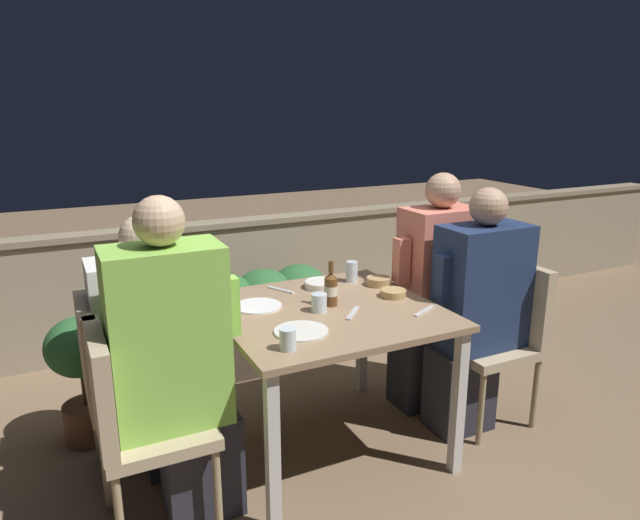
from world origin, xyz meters
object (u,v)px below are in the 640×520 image
Objects in this scene: beer_bottle at (331,289)px; person_white_polo at (159,349)px; person_navy_jumper at (476,312)px; chair_right_far at (459,310)px; person_green_blouse at (177,366)px; person_coral_top at (433,292)px; chair_right_near at (503,327)px; chair_left_near at (130,413)px; chair_left_far at (115,374)px; potted_plant at (82,366)px.

person_white_polo is at bearing 168.71° from beer_bottle.
chair_right_far is (0.15, 0.30, -0.12)m from person_navy_jumper.
person_green_blouse is at bearing -178.46° from person_navy_jumper.
person_green_blouse reaches higher than person_coral_top.
chair_right_near is at bearing -51.63° from person_coral_top.
person_navy_jumper is at bearing -81.67° from person_coral_top.
person_white_polo reaches higher than chair_left_near.
person_white_polo is at bearing 179.15° from chair_right_far.
person_navy_jumper is at bearing -12.00° from person_white_polo.
person_coral_top reaches higher than chair_left_far.
person_white_polo reaches higher than potted_plant.
chair_left_far is at bearing 169.33° from person_navy_jumper.
beer_bottle is (-0.90, -0.13, 0.30)m from chair_right_far.
chair_right_far is at bearing -0.85° from person_white_polo.
person_white_polo is 1.83× the size of potted_plant.
chair_right_near is 3.96× the size of beer_bottle.
person_green_blouse reaches higher than person_white_polo.
potted_plant is at bearing 105.98° from chair_left_far.
potted_plant is (-0.13, 0.78, -0.11)m from chair_left_near.
chair_right_far is (1.69, 0.34, -0.16)m from person_green_blouse.
person_white_polo is at bearing 168.00° from person_navy_jumper.
person_navy_jumper reaches higher than potted_plant.
person_coral_top is (-0.04, 0.30, 0.03)m from person_navy_jumper.
person_navy_jumper is 5.84× the size of beer_bottle.
beer_bottle reaches higher than chair_left_near.
chair_right_far is at bearing 63.66° from person_navy_jumper.
person_white_polo reaches higher than chair_right_near.
beer_bottle reaches higher than chair_left_far.
chair_right_far is 3.96× the size of beer_bottle.
person_coral_top is (-0.24, 0.30, 0.14)m from chair_right_near.
person_green_blouse reaches higher than potted_plant.
person_white_polo is 0.95× the size of person_navy_jumper.
person_green_blouse is 1.73m from chair_right_far.
chair_right_near is at bearing -81.45° from chair_right_far.
chair_left_far is (-0.01, 0.37, 0.00)m from chair_left_near.
chair_right_near is (1.93, 0.04, 0.00)m from chair_left_near.
person_navy_jumper is at bearing 180.00° from chair_right_near.
beer_bottle is at bearing -27.08° from potted_plant.
potted_plant is at bearing 99.39° from chair_left_near.
chair_left_far reaches higher than potted_plant.
chair_left_far is 1.05m from beer_bottle.
person_white_polo reaches higher than beer_bottle.
person_green_blouse is at bearing -167.01° from person_coral_top.
chair_left_near is 1.73m from person_coral_top.
chair_right_far is at bearing 98.55° from chair_right_near.
person_green_blouse is at bearing -168.47° from chair_right_far.
chair_left_far is 1.00× the size of chair_right_near.
chair_left_far is 0.44m from potted_plant.
potted_plant is (-0.31, 0.41, -0.20)m from person_white_polo.
chair_left_near is at bearing -169.62° from chair_right_far.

